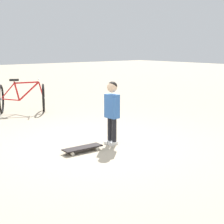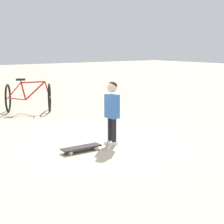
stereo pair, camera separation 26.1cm
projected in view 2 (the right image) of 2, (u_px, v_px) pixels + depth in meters
The scene contains 4 objects.
ground_plane at pixel (85, 146), 5.68m from camera, with size 50.00×50.00×0.00m, color tan.
child_person at pixel (112, 106), 5.68m from camera, with size 0.38×0.21×1.06m.
skateboard at pixel (81, 148), 5.38m from camera, with size 0.21×0.66×0.07m.
bicycle_mid at pixel (29, 97), 8.58m from camera, with size 1.14×1.28×0.85m.
Camera 2 is at (4.68, -2.86, 1.63)m, focal length 54.83 mm.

